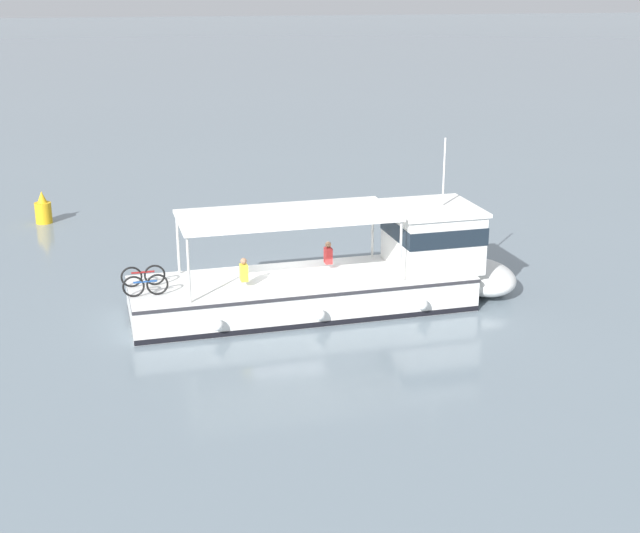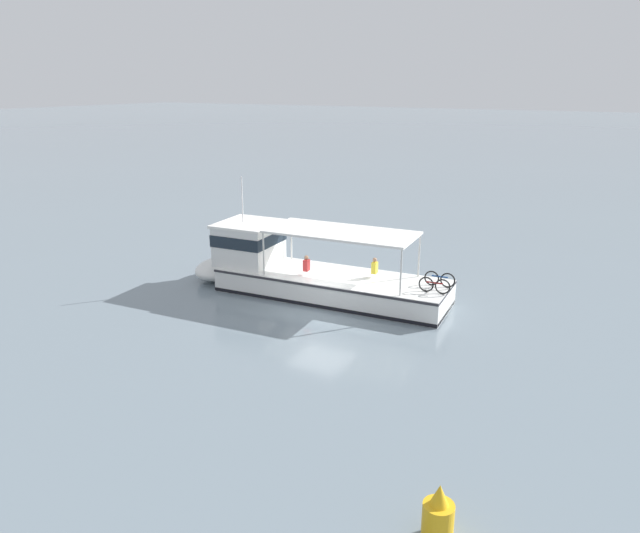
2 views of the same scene
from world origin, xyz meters
name	(u,v)px [view 1 (image 1 of 2)]	position (x,y,z in m)	size (l,w,h in m)	color
ground_plane	(285,293)	(0.00, 0.00, 0.00)	(400.00, 400.00, 0.00)	slate
ferry_main	(351,275)	(-1.45, -1.92, 1.01)	(4.24, 12.99, 5.32)	white
channel_buoy	(43,210)	(10.63, 8.92, 0.57)	(0.70, 0.70, 1.40)	gold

